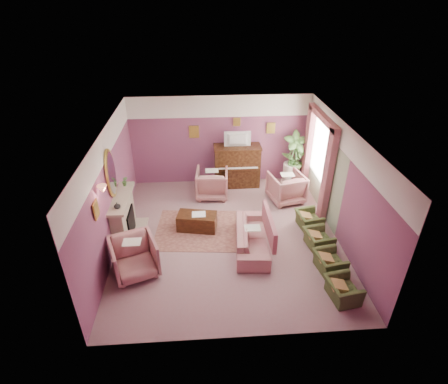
{
  "coord_description": "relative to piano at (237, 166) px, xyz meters",
  "views": [
    {
      "loc": [
        -0.59,
        -7.11,
        5.5
      ],
      "look_at": [
        -0.07,
        0.4,
        1.08
      ],
      "focal_mm": 28.0,
      "sensor_mm": 36.0,
      "label": 1
    }
  ],
  "objects": [
    {
      "name": "wall_right",
      "position": [
        2.25,
        -2.68,
        0.75
      ],
      "size": [
        0.02,
        6.0,
        2.8
      ],
      "primitive_type": "cube",
      "color": "#693965",
      "rests_on": "floor"
    },
    {
      "name": "wall_front",
      "position": [
        -0.5,
        -5.68,
        0.75
      ],
      "size": [
        5.5,
        0.02,
        2.8
      ],
      "primitive_type": "cube",
      "color": "#693965",
      "rests_on": "floor"
    },
    {
      "name": "sofa",
      "position": [
        0.05,
        -3.13,
        -0.26
      ],
      "size": [
        0.65,
        1.94,
        0.78
      ],
      "primitive_type": "imported",
      "color": "tan",
      "rests_on": "floor"
    },
    {
      "name": "olive_chair_b",
      "position": [
        1.65,
        -4.08,
        -0.35
      ],
      "size": [
        0.48,
        0.69,
        0.59
      ],
      "primitive_type": "imported",
      "color": "#455528",
      "rests_on": "floor"
    },
    {
      "name": "wall_left",
      "position": [
        -3.25,
        -2.68,
        0.75
      ],
      "size": [
        0.02,
        6.0,
        2.8
      ],
      "primitive_type": "cube",
      "color": "#693965",
      "rests_on": "floor"
    },
    {
      "name": "mantel_shelf",
      "position": [
        -3.06,
        -2.48,
        0.47
      ],
      "size": [
        0.4,
        1.55,
        0.07
      ],
      "primitive_type": "cube",
      "color": "tan",
      "rests_on": "fireplace_surround"
    },
    {
      "name": "mantel_plant",
      "position": [
        -3.05,
        -1.93,
        0.64
      ],
      "size": [
        0.16,
        0.16,
        0.28
      ],
      "primitive_type": "imported",
      "color": "#4A7C3A",
      "rests_on": "mantel_shelf"
    },
    {
      "name": "piano_top",
      "position": [
        0.0,
        0.0,
        0.66
      ],
      "size": [
        1.45,
        0.65,
        0.04
      ],
      "primitive_type": "cube",
      "color": "#391F0F",
      "rests_on": "piano"
    },
    {
      "name": "palm_pot",
      "position": [
        1.78,
        -0.1,
        -0.48
      ],
      "size": [
        0.34,
        0.34,
        0.34
      ],
      "primitive_type": "cylinder",
      "color": "brown",
      "rests_on": "floor"
    },
    {
      "name": "pelmet",
      "position": [
        2.12,
        -1.13,
        1.91
      ],
      "size": [
        0.16,
        2.2,
        0.16
      ],
      "primitive_type": "cube",
      "color": "#A15560",
      "rests_on": "wall_right"
    },
    {
      "name": "olive_chair_a",
      "position": [
        1.65,
        -4.9,
        -0.35
      ],
      "size": [
        0.48,
        0.69,
        0.59
      ],
      "primitive_type": "imported",
      "color": "#455528",
      "rests_on": "floor"
    },
    {
      "name": "floral_armchair_right",
      "position": [
        1.35,
        -1.05,
        -0.17
      ],
      "size": [
        0.92,
        0.92,
        0.96
      ],
      "primitive_type": "imported",
      "color": "tan",
      "rests_on": "floor"
    },
    {
      "name": "ceiling",
      "position": [
        -0.5,
        -2.68,
        2.15
      ],
      "size": [
        5.5,
        6.0,
        0.01
      ],
      "primitive_type": "cube",
      "color": "#EFE9C6",
      "rests_on": "wall_back"
    },
    {
      "name": "piano",
      "position": [
        0.0,
        0.0,
        0.0
      ],
      "size": [
        1.4,
        0.6,
        1.3
      ],
      "primitive_type": "cube",
      "color": "#391F0F",
      "rests_on": "floor"
    },
    {
      "name": "sconce_shade",
      "position": [
        -3.12,
        -3.53,
        1.33
      ],
      "size": [
        0.2,
        0.2,
        0.16
      ],
      "primitive_type": "cone",
      "color": "#F58966",
      "rests_on": "wall_left"
    },
    {
      "name": "mantel_vase",
      "position": [
        -3.05,
        -2.98,
        0.58
      ],
      "size": [
        0.16,
        0.16,
        0.16
      ],
      "primitive_type": "imported",
      "color": "white",
      "rests_on": "mantel_shelf"
    },
    {
      "name": "floral_armchair_front",
      "position": [
        -2.63,
        -3.85,
        -0.17
      ],
      "size": [
        0.92,
        0.92,
        0.96
      ],
      "primitive_type": "imported",
      "color": "tan",
      "rests_on": "floor"
    },
    {
      "name": "stripe_panel",
      "position": [
        2.23,
        -1.38,
        0.42
      ],
      "size": [
        0.01,
        3.0,
        2.15
      ],
      "primitive_type": "cube",
      "color": "#9DAD8D",
      "rests_on": "wall_right"
    },
    {
      "name": "picture_rail_band",
      "position": [
        -0.5,
        0.31,
        1.82
      ],
      "size": [
        5.5,
        0.01,
        0.65
      ],
      "primitive_type": "cube",
      "color": "white",
      "rests_on": "wall_back"
    },
    {
      "name": "print_back_right",
      "position": [
        1.05,
        0.28,
        1.13
      ],
      "size": [
        0.26,
        0.03,
        0.34
      ],
      "primitive_type": "cube",
      "color": "gold",
      "rests_on": "wall_back"
    },
    {
      "name": "side_plant_big",
      "position": [
        1.73,
        -0.04,
        0.22
      ],
      "size": [
        0.3,
        0.3,
        0.34
      ],
      "primitive_type": "imported",
      "color": "#4A7C3A",
      "rests_on": "side_table"
    },
    {
      "name": "side_table",
      "position": [
        1.73,
        -0.04,
        -0.3
      ],
      "size": [
        0.52,
        0.52,
        0.7
      ],
      "primitive_type": "cylinder",
      "color": "white",
      "rests_on": "floor"
    },
    {
      "name": "olive_chair_d",
      "position": [
        1.65,
        -2.44,
        -0.35
      ],
      "size": [
        0.48,
        0.69,
        0.59
      ],
      "primitive_type": "imported",
      "color": "#455528",
      "rests_on": "floor"
    },
    {
      "name": "fire_ember",
      "position": [
        -2.95,
        -2.48,
        -0.43
      ],
      "size": [
        0.06,
        0.54,
        0.1
      ],
      "primitive_type": "cube",
      "color": "#FF2D05",
      "rests_on": "floor"
    },
    {
      "name": "mirror_frame",
      "position": [
        -3.2,
        -2.48,
        1.15
      ],
      "size": [
        0.04,
        0.72,
        1.2
      ],
      "primitive_type": "ellipsoid",
      "color": "gold",
      "rests_on": "wall_left"
    },
    {
      "name": "window_blind",
      "position": [
        2.2,
        -1.13,
        1.05
      ],
      "size": [
        0.03,
        1.4,
        1.8
      ],
      "primitive_type": "cube",
      "color": "silver",
      "rests_on": "wall_right"
    },
    {
      "name": "fireplace_inset",
      "position": [
        -2.99,
        -2.48,
        -0.25
      ],
      "size": [
        0.18,
        0.72,
        0.68
      ],
      "primitive_type": "cube",
      "color": "black",
      "rests_on": "floor"
    },
    {
      "name": "wall_back",
      "position": [
        -0.5,
        0.32,
        0.75
      ],
      "size": [
        5.5,
        0.02,
        2.8
      ],
      "primitive_type": "cube",
      "color": "#693965",
      "rests_on": "floor"
    },
    {
      "name": "palm_plant",
      "position": [
        1.78,
        -0.1,
        0.41
      ],
      "size": [
        0.76,
        0.76,
        1.44
      ],
      "primitive_type": "imported",
      "color": "#4A7C3A",
      "rests_on": "palm_pot"
    },
    {
      "name": "piano_keyshelf",
      "position": [
        -0.0,
        -0.35,
        0.07
      ],
      "size": [
        1.3,
        0.12,
        0.06
      ],
      "primitive_type": "cube",
      "color": "#391F0F",
      "rests_on": "piano"
    },
    {
      "name": "print_left_wall",
      "position": [
        -3.21,
        -3.88,
        1.07
      ],
      "size": [
        0.03,
        0.28,
        0.36
      ],
      "primitive_type": "cube",
      "color": "gold",
      "rests_on": "wall_left"
    },
    {
      "name": "floral_armchair_left",
      "position": [
        -0.81,
        -0.64,
        -0.17
      ],
      "size": [
        0.92,
        0.92,
        0.96
      ],
      "primitive_type": "imported",
      "color": "tan",
      "rests_on": "floor"
    },
    {
      "name": "mirror_glass",
      "position": [
        -3.17,
        -2.48,
        1.15
      ],
      "size": [
        0.01,
        0.6,
        1.06
      ],
      "primitive_type": "ellipsoid",
      "color": "white",
      "rests_on": "wall_left"
    },
    {
      "name": "print_back_mid",
      "position": [
        0.0,
        0.28,
        1.35
      ],
      "size": [
        0.22,
        0.03,
        0.26
      ],
      "primitive_type": "cube",
      "color": "gold",
      "rests_on": "wall_back"
    },
    {
      "name": "area_rug",
      "position": [
        -1.09,
        -2.38,
        -0.64
      ],
      "size": [
        2.64,
        2.0,
        0.01
      ],
      "primitive_type": "cube",
      "rotation": [
        0.0,
        0.0,
        -0.08
      ],
      "color": "#91594D",
      "rests_on": "floor"
    },
    {
      "name": "curtain_right",
      "position": [
        2.12,
        -0.21,
        0.65
      ],
      "size": [
        0.16,
        0.34,
        2.6
      ],
      "primitive_type": "cube",
      "color": "#A15560",
      "rests_on": "floor"
    },
    {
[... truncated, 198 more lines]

